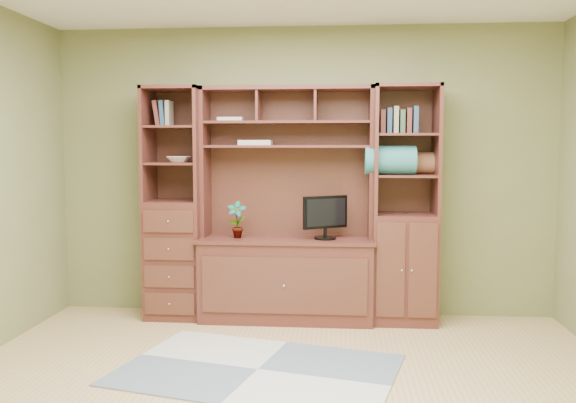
# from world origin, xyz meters

# --- Properties ---
(room) EXTENTS (4.60, 4.10, 2.64)m
(room) POSITION_xyz_m (0.00, 0.00, 1.30)
(room) COLOR tan
(room) RESTS_ON ground
(center_hutch) EXTENTS (1.54, 0.53, 2.05)m
(center_hutch) POSITION_xyz_m (-0.13, 1.73, 1.02)
(center_hutch) COLOR #4B211A
(center_hutch) RESTS_ON ground
(left_tower) EXTENTS (0.50, 0.45, 2.05)m
(left_tower) POSITION_xyz_m (-1.13, 1.77, 1.02)
(left_tower) COLOR #4B211A
(left_tower) RESTS_ON ground
(right_tower) EXTENTS (0.55, 0.45, 2.05)m
(right_tower) POSITION_xyz_m (0.90, 1.77, 1.02)
(right_tower) COLOR #4B211A
(right_tower) RESTS_ON ground
(rug) EXTENTS (2.07, 1.63, 0.01)m
(rug) POSITION_xyz_m (-0.21, 0.48, 0.01)
(rug) COLOR gray
(rug) RESTS_ON ground
(monitor) EXTENTS (0.46, 0.38, 0.52)m
(monitor) POSITION_xyz_m (0.21, 1.70, 0.99)
(monitor) COLOR black
(monitor) RESTS_ON center_hutch
(orchid) EXTENTS (0.17, 0.12, 0.32)m
(orchid) POSITION_xyz_m (-0.56, 1.70, 0.89)
(orchid) COLOR #A55038
(orchid) RESTS_ON center_hutch
(magazines) EXTENTS (0.29, 0.21, 0.04)m
(magazines) POSITION_xyz_m (-0.41, 1.82, 1.56)
(magazines) COLOR #BAAA9E
(magazines) RESTS_ON center_hutch
(bowl) EXTENTS (0.22, 0.22, 0.05)m
(bowl) POSITION_xyz_m (-1.09, 1.77, 1.42)
(bowl) COLOR white
(bowl) RESTS_ON left_tower
(blanket_teal) EXTENTS (0.43, 0.25, 0.25)m
(blanket_teal) POSITION_xyz_m (0.76, 1.73, 1.41)
(blanket_teal) COLOR #2B716E
(blanket_teal) RESTS_ON right_tower
(blanket_red) EXTENTS (0.34, 0.19, 0.19)m
(blanket_red) POSITION_xyz_m (0.98, 1.85, 1.38)
(blanket_red) COLOR brown
(blanket_red) RESTS_ON right_tower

